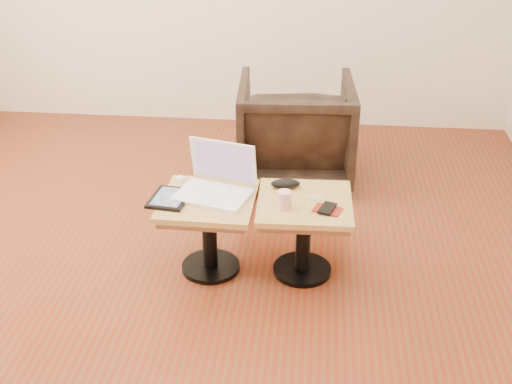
# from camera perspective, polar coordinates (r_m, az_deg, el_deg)

# --- Properties ---
(room_shell) EXTENTS (4.52, 4.52, 2.71)m
(room_shell) POSITION_cam_1_polar(r_m,az_deg,el_deg) (2.99, -8.22, 14.55)
(room_shell) COLOR brown
(room_shell) RESTS_ON ground
(side_table_left) EXTENTS (0.50, 0.50, 0.44)m
(side_table_left) POSITION_cam_1_polar(r_m,az_deg,el_deg) (3.39, -4.22, -2.19)
(side_table_left) COLOR black
(side_table_left) RESTS_ON ground
(side_table_right) EXTENTS (0.50, 0.50, 0.44)m
(side_table_right) POSITION_cam_1_polar(r_m,az_deg,el_deg) (3.37, 4.29, -2.42)
(side_table_right) COLOR black
(side_table_right) RESTS_ON ground
(laptop) EXTENTS (0.43, 0.38, 0.26)m
(laptop) POSITION_cam_1_polar(r_m,az_deg,el_deg) (3.36, -3.55, 0.71)
(laptop) COLOR white
(laptop) RESTS_ON side_table_left
(tablet) EXTENTS (0.22, 0.26, 0.02)m
(tablet) POSITION_cam_1_polar(r_m,az_deg,el_deg) (3.34, -7.67, -0.55)
(tablet) COLOR black
(tablet) RESTS_ON side_table_left
(charging_adapter) EXTENTS (0.05, 0.05, 0.02)m
(charging_adapter) POSITION_cam_1_polar(r_m,az_deg,el_deg) (3.52, -6.77, 1.17)
(charging_adapter) COLOR white
(charging_adapter) RESTS_ON side_table_left
(glasses_case) EXTENTS (0.17, 0.09, 0.05)m
(glasses_case) POSITION_cam_1_polar(r_m,az_deg,el_deg) (3.42, 2.63, 0.74)
(glasses_case) COLOR black
(glasses_case) RESTS_ON side_table_right
(striped_cup) EXTENTS (0.08, 0.08, 0.09)m
(striped_cup) POSITION_cam_1_polar(r_m,az_deg,el_deg) (3.23, 2.52, -0.66)
(striped_cup) COLOR #D95263
(striped_cup) RESTS_ON side_table_right
(earbuds_tangle) EXTENTS (0.07, 0.05, 0.01)m
(earbuds_tangle) POSITION_cam_1_polar(r_m,az_deg,el_deg) (3.33, 5.32, -0.52)
(earbuds_tangle) COLOR white
(earbuds_tangle) RESTS_ON side_table_right
(phone_on_sleeve) EXTENTS (0.16, 0.14, 0.02)m
(phone_on_sleeve) POSITION_cam_1_polar(r_m,az_deg,el_deg) (3.23, 6.36, -1.51)
(phone_on_sleeve) COLOR #730E05
(phone_on_sleeve) RESTS_ON side_table_right
(armchair) EXTENTS (0.81, 0.83, 0.71)m
(armchair) POSITION_cam_1_polar(r_m,az_deg,el_deg) (4.39, 3.52, 5.52)
(armchair) COLOR black
(armchair) RESTS_ON ground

